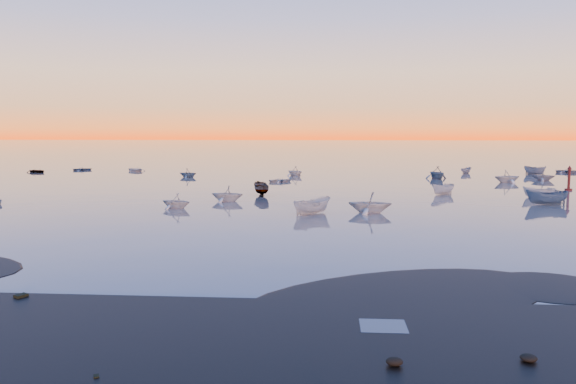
{
  "coord_description": "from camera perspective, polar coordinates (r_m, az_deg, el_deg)",
  "views": [
    {
      "loc": [
        6.19,
        -28.27,
        7.88
      ],
      "look_at": [
        2.04,
        28.0,
        1.6
      ],
      "focal_mm": 35.0,
      "sensor_mm": 36.0,
      "label": 1
    }
  ],
  "objects": [
    {
      "name": "ground",
      "position": [
        128.66,
        1.46,
        2.84
      ],
      "size": [
        600.0,
        600.0,
        0.0
      ],
      "primitive_type": "plane",
      "color": "#645B54",
      "rests_on": "ground"
    },
    {
      "name": "mud_lobes",
      "position": [
        29.05,
        -8.37,
        -9.43
      ],
      "size": [
        140.0,
        6.0,
        0.07
      ],
      "primitive_type": null,
      "color": "black",
      "rests_on": "ground"
    },
    {
      "name": "boat_near_center",
      "position": [
        52.88,
        2.46,
        -2.22
      ],
      "size": [
        4.25,
        4.46,
        1.5
      ],
      "primitive_type": "imported",
      "rotation": [
        0.0,
        0.0,
        2.3
      ],
      "color": "silver",
      "rests_on": "ground"
    },
    {
      "name": "channel_marker",
      "position": [
        81.79,
        26.64,
        1.08
      ],
      "size": [
        0.95,
        0.95,
        3.37
      ],
      "color": "#3F0F0D",
      "rests_on": "ground"
    },
    {
      "name": "moored_fleet",
      "position": [
        81.88,
        -0.14,
        0.83
      ],
      "size": [
        124.0,
        58.0,
        1.2
      ],
      "primitive_type": null,
      "color": "silver",
      "rests_on": "ground"
    }
  ]
}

